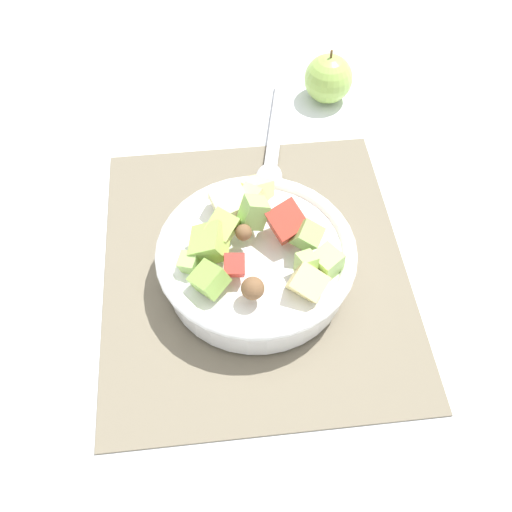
% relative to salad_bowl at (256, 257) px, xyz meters
% --- Properties ---
extents(ground_plane, '(2.40, 2.40, 0.00)m').
position_rel_salad_bowl_xyz_m(ground_plane, '(0.02, -0.00, -0.04)').
color(ground_plane, silver).
extents(placemat, '(0.42, 0.36, 0.01)m').
position_rel_salad_bowl_xyz_m(placemat, '(0.02, -0.00, -0.04)').
color(placemat, '#756B56').
rests_on(placemat, ground_plane).
extents(salad_bowl, '(0.23, 0.23, 0.11)m').
position_rel_salad_bowl_xyz_m(salad_bowl, '(0.00, 0.00, 0.00)').
color(salad_bowl, white).
rests_on(salad_bowl, placemat).
extents(serving_spoon, '(0.24, 0.08, 0.01)m').
position_rel_salad_bowl_xyz_m(serving_spoon, '(0.20, -0.05, -0.03)').
color(serving_spoon, '#B7B7BC').
rests_on(serving_spoon, placemat).
extents(whole_apple, '(0.07, 0.07, 0.09)m').
position_rel_salad_bowl_xyz_m(whole_apple, '(0.32, -0.15, -0.00)').
color(whole_apple, '#9EC656').
rests_on(whole_apple, ground_plane).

